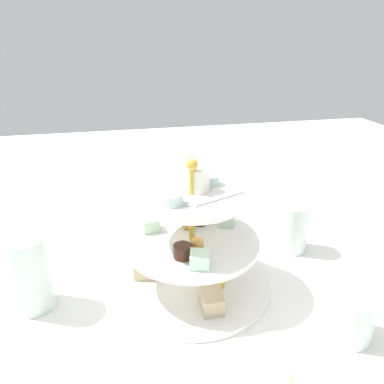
{
  "coord_description": "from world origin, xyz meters",
  "views": [
    {
      "loc": [
        -0.12,
        -0.54,
        0.43
      ],
      "look_at": [
        0.0,
        0.0,
        0.18
      ],
      "focal_mm": 34.34,
      "sensor_mm": 36.0,
      "label": 1
    }
  ],
  "objects": [
    {
      "name": "water_glass_mid_back",
      "position": [
        0.23,
        0.07,
        0.05
      ],
      "size": [
        0.06,
        0.06,
        0.1
      ],
      "primitive_type": "cylinder",
      "color": "silver",
      "rests_on": "ground_plane"
    },
    {
      "name": "water_glass_short_left",
      "position": [
        0.21,
        -0.18,
        0.04
      ],
      "size": [
        0.06,
        0.06,
        0.07
      ],
      "primitive_type": "cylinder",
      "color": "silver",
      "rests_on": "ground_plane"
    },
    {
      "name": "butter_knife_left",
      "position": [
        -0.05,
        0.32,
        0.0
      ],
      "size": [
        0.17,
        0.06,
        0.0
      ],
      "primitive_type": "cube",
      "rotation": [
        0.0,
        0.0,
        3.41
      ],
      "color": "silver",
      "rests_on": "ground_plane"
    },
    {
      "name": "ground_plane",
      "position": [
        0.0,
        0.0,
        0.0
      ],
      "size": [
        2.4,
        2.4,
        0.0
      ],
      "primitive_type": "plane",
      "color": "white"
    },
    {
      "name": "tiered_serving_stand",
      "position": [
        0.0,
        -0.0,
        0.07
      ],
      "size": [
        0.29,
        0.29,
        0.24
      ],
      "color": "white",
      "rests_on": "ground_plane"
    },
    {
      "name": "water_glass_tall_right",
      "position": [
        -0.27,
        0.0,
        0.07
      ],
      "size": [
        0.07,
        0.07,
        0.13
      ],
      "primitive_type": "cylinder",
      "color": "silver",
      "rests_on": "ground_plane"
    }
  ]
}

